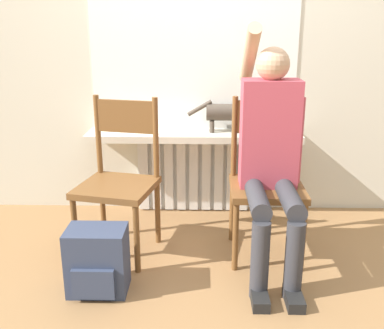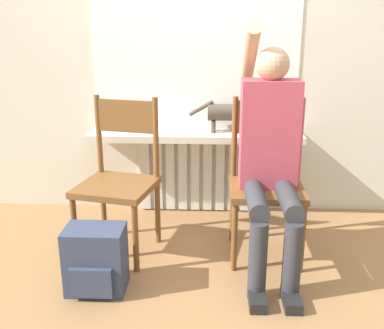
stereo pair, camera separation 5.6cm
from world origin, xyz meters
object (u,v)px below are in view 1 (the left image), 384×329
at_px(person, 271,150).
at_px(backpack, 97,261).
at_px(chair_left, 119,177).
at_px(chair_right, 266,178).
at_px(cat, 229,113).

xyz_separation_m(person, backpack, (-0.97, -0.36, -0.54)).
xyz_separation_m(chair_left, backpack, (-0.05, -0.48, -0.32)).
xyz_separation_m(chair_left, chair_right, (0.92, 0.00, 0.00)).
relative_size(chair_right, backpack, 2.67).
bearing_deg(cat, chair_left, -139.36).
bearing_deg(chair_right, cat, 109.45).
relative_size(chair_left, chair_right, 1.00).
relative_size(cat, backpack, 1.35).
distance_m(chair_right, cat, 0.71).
bearing_deg(chair_right, person, -89.12).
xyz_separation_m(chair_right, backpack, (-0.97, -0.48, -0.32)).
distance_m(chair_left, backpack, 0.58).
relative_size(chair_left, person, 0.69).
bearing_deg(chair_right, backpack, -152.74).
xyz_separation_m(chair_left, cat, (0.71, 0.61, 0.30)).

